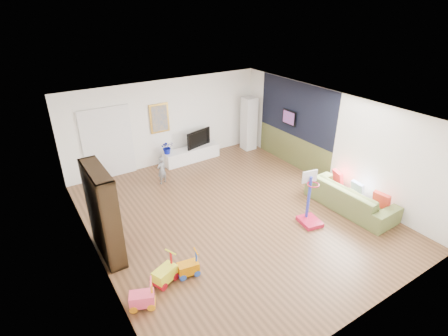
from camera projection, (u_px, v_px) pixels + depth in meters
floor at (233, 215)px, 8.78m from camera, size 6.50×7.50×0.00m
ceiling at (234, 111)px, 7.58m from camera, size 6.50×7.50×0.00m
wall_back at (167, 123)px, 11.01m from camera, size 6.50×0.00×2.70m
wall_front at (370, 257)px, 5.36m from camera, size 6.50×0.00×2.70m
wall_left at (91, 208)px, 6.61m from camera, size 0.00×7.50×2.70m
wall_right at (329, 139)px, 9.75m from camera, size 0.00×7.50×2.70m
navy_accent at (296, 109)px, 10.58m from camera, size 0.01×3.20×1.70m
olive_wainscot at (292, 150)px, 11.18m from camera, size 0.01×3.20×1.00m
doorway at (108, 144)px, 10.20m from camera, size 1.45×0.06×2.10m
painting_back at (159, 118)px, 10.77m from camera, size 0.62×0.06×0.92m
artwork_right at (289, 118)px, 10.83m from camera, size 0.04×0.56×0.46m
media_console at (191, 154)px, 11.58m from camera, size 1.94×0.55×0.45m
tall_cabinet at (249, 124)px, 12.19m from camera, size 0.44×0.44×1.86m
bookshelf at (103, 213)px, 7.07m from camera, size 0.37×1.37×1.99m
sofa at (351, 197)px, 8.91m from camera, size 0.98×2.35×0.68m
basketball_hoop at (313, 200)px, 8.16m from camera, size 0.55×0.63×1.34m
ride_on_yellow at (164, 270)px, 6.59m from camera, size 0.53×0.44×0.61m
ride_on_orange at (188, 264)px, 6.78m from camera, size 0.44×0.31×0.54m
ride_on_pink at (141, 295)px, 6.07m from camera, size 0.50×0.41×0.57m
child at (162, 170)px, 10.08m from camera, size 0.36×0.29×0.84m
tv at (197, 138)px, 11.52m from camera, size 0.99×0.39×0.57m
vase_plant at (167, 147)px, 10.99m from camera, size 0.44×0.40×0.43m
pillow_left at (381, 200)px, 8.39m from camera, size 0.15×0.41×0.41m
pillow_center at (358, 188)px, 8.91m from camera, size 0.12×0.36×0.35m
pillow_right at (338, 177)px, 9.45m from camera, size 0.20×0.38×0.37m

